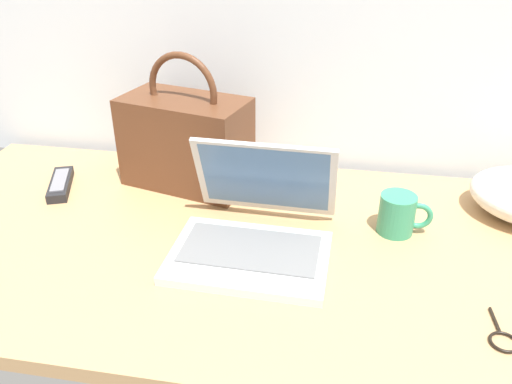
% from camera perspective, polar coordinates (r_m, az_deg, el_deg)
% --- Properties ---
extents(desk, '(1.60, 0.76, 0.03)m').
position_cam_1_polar(desk, '(1.10, -0.11, -6.18)').
color(desk, tan).
rests_on(desk, ground).
extents(laptop, '(0.32, 0.31, 0.21)m').
position_cam_1_polar(laptop, '(1.05, 0.04, -4.04)').
color(laptop, silver).
rests_on(laptop, desk).
extents(coffee_mug, '(0.11, 0.08, 0.09)m').
position_cam_1_polar(coffee_mug, '(1.14, 15.38, -2.31)').
color(coffee_mug, '#338C66').
rests_on(coffee_mug, desk).
extents(remote_control_near, '(0.10, 0.17, 0.02)m').
position_cam_1_polar(remote_control_near, '(1.37, -20.68, 0.84)').
color(remote_control_near, black).
rests_on(remote_control_near, desk).
extents(handbag, '(0.33, 0.23, 0.33)m').
position_cam_1_polar(handbag, '(1.28, -7.70, 5.70)').
color(handbag, '#59331E').
rests_on(handbag, desk).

